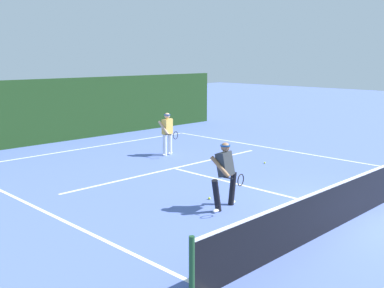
% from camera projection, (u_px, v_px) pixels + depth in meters
% --- Properties ---
extents(ground_plane, '(80.00, 80.00, 0.00)m').
position_uv_depth(ground_plane, '(361.00, 215.00, 10.93)').
color(ground_plane, '#5268B4').
extents(court_line_baseline_far, '(10.36, 0.10, 0.01)m').
position_uv_depth(court_line_baseline_far, '(90.00, 147.00, 18.97)').
color(court_line_baseline_far, white).
rests_on(court_line_baseline_far, ground_plane).
extents(court_line_service, '(8.45, 0.10, 0.01)m').
position_uv_depth(court_line_service, '(174.00, 168.00, 15.45)').
color(court_line_service, white).
rests_on(court_line_service, ground_plane).
extents(court_line_centre, '(0.10, 6.40, 0.01)m').
position_uv_depth(court_line_centre, '(253.00, 188.00, 13.15)').
color(court_line_centre, white).
rests_on(court_line_centre, ground_plane).
extents(tennis_net, '(11.35, 0.09, 1.07)m').
position_uv_depth(tennis_net, '(362.00, 194.00, 10.83)').
color(tennis_net, '#1E4723').
rests_on(tennis_net, ground_plane).
extents(player_near, '(1.08, 0.90, 1.65)m').
position_uv_depth(player_near, '(225.00, 172.00, 11.23)').
color(player_near, black).
rests_on(player_near, ground_plane).
extents(player_far, '(0.63, 0.88, 1.60)m').
position_uv_depth(player_far, '(167.00, 132.00, 17.39)').
color(player_far, silver).
rests_on(player_far, ground_plane).
extents(tennis_ball, '(0.07, 0.07, 0.07)m').
position_uv_depth(tennis_ball, '(209.00, 198.00, 12.07)').
color(tennis_ball, '#D1E033').
rests_on(tennis_ball, ground_plane).
extents(tennis_ball_extra, '(0.07, 0.07, 0.07)m').
position_uv_depth(tennis_ball_extra, '(265.00, 163.00, 16.12)').
color(tennis_ball_extra, '#D1E033').
rests_on(tennis_ball_extra, ground_plane).
extents(back_fence_windscreen, '(18.36, 0.12, 2.75)m').
position_uv_depth(back_fence_windscreen, '(62.00, 110.00, 20.17)').
color(back_fence_windscreen, '#1D3C18').
rests_on(back_fence_windscreen, ground_plane).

